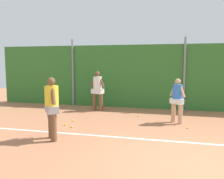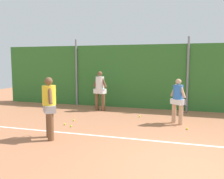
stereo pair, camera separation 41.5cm
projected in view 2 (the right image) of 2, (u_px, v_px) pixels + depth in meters
The scene contains 14 objects.
ground_plane at pixel (187, 140), 6.94m from camera, with size 28.81×28.81×0.00m, color #B2704C.
hedge_fence_backdrop at pixel (188, 77), 11.01m from camera, with size 18.73×0.25×3.01m, color #33702D.
fence_post_left at pixel (76, 73), 12.37m from camera, with size 0.10×0.10×3.32m, color gray.
fence_post_center at pixel (188, 74), 10.83m from camera, with size 0.10×0.10×3.32m, color gray.
court_baseline_paint at pixel (187, 144), 6.59m from camera, with size 13.69×0.10×0.01m, color white.
player_foreground_near at pixel (49, 105), 6.94m from camera, with size 0.61×0.63×1.78m.
player_midcourt at pixel (178, 99), 8.64m from camera, with size 0.64×0.51×1.62m.
player_backcourt_far at pixel (100, 89), 11.03m from camera, with size 0.73×0.44×1.79m.
tennis_ball_1 at pixel (71, 126), 8.30m from camera, with size 0.07×0.07×0.07m, color #CCDB33.
tennis_ball_3 at pixel (74, 120), 9.12m from camera, with size 0.07×0.07×0.07m, color #CCDB33.
tennis_ball_5 at pixel (187, 129), 7.97m from camera, with size 0.07×0.07×0.07m, color #CCDB33.
tennis_ball_7 at pixel (140, 116), 9.78m from camera, with size 0.07×0.07×0.07m, color #CCDB33.
tennis_ball_8 at pixel (175, 112), 10.57m from camera, with size 0.07×0.07×0.07m, color #CCDB33.
tennis_ball_12 at pixel (65, 124), 8.56m from camera, with size 0.07×0.07×0.07m, color #CCDB33.
Camera 2 is at (-0.11, -5.21, 2.21)m, focal length 39.12 mm.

